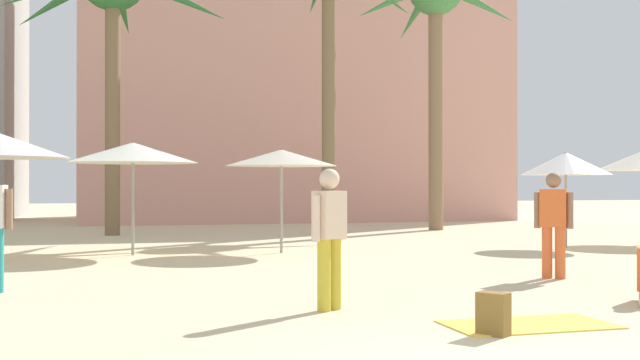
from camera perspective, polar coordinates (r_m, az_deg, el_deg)
hotel_pink at (r=34.65m, az=-2.46°, el=7.25°), size 17.34×9.55×12.11m
palm_tree_right at (r=26.17m, az=8.47°, el=12.04°), size 5.47×5.48×8.83m
cafe_umbrella_1 at (r=16.79m, az=-2.85°, el=1.63°), size 2.42×2.42×2.23m
cafe_umbrella_4 at (r=16.69m, az=-13.56°, el=1.95°), size 2.72×2.72×2.36m
cafe_umbrella_5 at (r=19.03m, az=17.58°, el=1.14°), size 2.08×2.08×2.23m
beach_towel at (r=8.55m, az=15.08°, el=-10.20°), size 1.76×0.96×0.01m
backpack at (r=7.89m, az=12.63°, el=-9.60°), size 0.34×0.35×0.42m
person_mid_right at (r=12.74m, az=16.76°, el=-2.87°), size 0.53×0.46×1.66m
person_near_left at (r=9.13m, az=0.70°, el=-3.89°), size 0.54×0.43×1.66m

